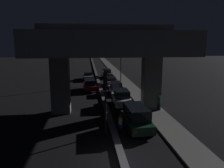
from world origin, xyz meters
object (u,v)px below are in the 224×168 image
at_px(car_white_second, 121,97).
at_px(car_dark_red_lead_oncoming, 90,84).
at_px(car_white_third, 116,88).
at_px(car_grey_second_oncoming, 88,76).
at_px(car_grey_fourth, 111,81).
at_px(street_lamp, 119,53).
at_px(motorcycle_blue_filtering_near, 121,124).
at_px(car_dark_green_lead, 136,117).
at_px(pedestrian_on_sidewalk, 159,103).
at_px(traffic_light_left_of_median, 105,91).
at_px(car_grey_fifth, 107,73).

height_order(car_white_second, car_dark_red_lead_oncoming, car_white_second).
height_order(car_white_third, car_grey_second_oncoming, car_white_third).
bearing_deg(car_grey_fourth, street_lamp, -23.03).
height_order(street_lamp, car_dark_red_lead_oncoming, street_lamp).
bearing_deg(car_white_third, car_white_second, 178.48).
relative_size(car_white_second, motorcycle_blue_filtering_near, 2.58).
height_order(car_dark_green_lead, pedestrian_on_sidewalk, car_dark_green_lead).
distance_m(street_lamp, car_white_third, 10.47).
height_order(car_white_third, pedestrian_on_sidewalk, pedestrian_on_sidewalk).
bearing_deg(car_dark_red_lead_oncoming, pedestrian_on_sidewalk, 30.46).
relative_size(car_grey_second_oncoming, motorcycle_blue_filtering_near, 2.76).
distance_m(traffic_light_left_of_median, car_white_second, 8.45).
height_order(car_dark_green_lead, car_grey_second_oncoming, car_dark_green_lead).
height_order(car_dark_green_lead, motorcycle_blue_filtering_near, car_dark_green_lead).
bearing_deg(car_dark_red_lead_oncoming, car_dark_green_lead, 10.93).
bearing_deg(motorcycle_blue_filtering_near, street_lamp, -11.54).
bearing_deg(car_white_third, motorcycle_blue_filtering_near, 174.06).
relative_size(car_dark_red_lead_oncoming, pedestrian_on_sidewalk, 2.70).
bearing_deg(car_white_third, street_lamp, -10.93).
relative_size(traffic_light_left_of_median, car_grey_second_oncoming, 1.09).
height_order(street_lamp, car_white_second, street_lamp).
height_order(street_lamp, pedestrian_on_sidewalk, street_lamp).
bearing_deg(pedestrian_on_sidewalk, motorcycle_blue_filtering_near, -135.00).
distance_m(car_grey_fifth, pedestrian_on_sidewalk, 23.17).
height_order(street_lamp, car_grey_second_oncoming, street_lamp).
distance_m(car_dark_green_lead, car_dark_red_lead_oncoming, 16.07).
relative_size(car_white_second, pedestrian_on_sidewalk, 2.59).
bearing_deg(car_grey_fifth, motorcycle_blue_filtering_near, 174.41).
height_order(traffic_light_left_of_median, car_grey_fifth, traffic_light_left_of_median).
xyz_separation_m(car_grey_second_oncoming, motorcycle_blue_filtering_near, (2.45, -25.85, -0.09)).
xyz_separation_m(car_white_third, car_grey_fourth, (-0.03, 5.59, -0.10)).
relative_size(car_grey_fourth, car_grey_second_oncoming, 0.98).
bearing_deg(car_grey_fifth, pedestrian_on_sidewalk, -174.07).
bearing_deg(motorcycle_blue_filtering_near, pedestrian_on_sidewalk, -48.60).
relative_size(street_lamp, car_dark_green_lead, 1.94).
height_order(traffic_light_left_of_median, car_grey_second_oncoming, traffic_light_left_of_median).
height_order(car_dark_green_lead, car_grey_fourth, car_dark_green_lead).
relative_size(car_grey_fifth, car_grey_second_oncoming, 0.87).
bearing_deg(car_dark_green_lead, street_lamp, -7.01).
height_order(traffic_light_left_of_median, motorcycle_blue_filtering_near, traffic_light_left_of_median).
bearing_deg(car_grey_fifth, traffic_light_left_of_median, 171.88).
height_order(street_lamp, motorcycle_blue_filtering_near, street_lamp).
bearing_deg(car_grey_second_oncoming, pedestrian_on_sidewalk, 18.07).
height_order(traffic_light_left_of_median, car_grey_fourth, traffic_light_left_of_median).
bearing_deg(car_grey_fourth, motorcycle_blue_filtering_near, 178.76).
height_order(car_dark_red_lead_oncoming, car_grey_second_oncoming, car_dark_red_lead_oncoming).
height_order(traffic_light_left_of_median, car_dark_red_lead_oncoming, traffic_light_left_of_median).
bearing_deg(car_white_second, car_grey_second_oncoming, 11.71).
xyz_separation_m(car_white_third, car_grey_fifth, (-0.02, 14.22, 0.06)).
distance_m(car_white_third, car_grey_fifth, 14.22).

